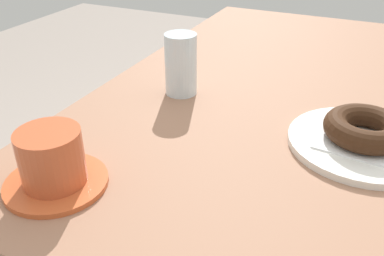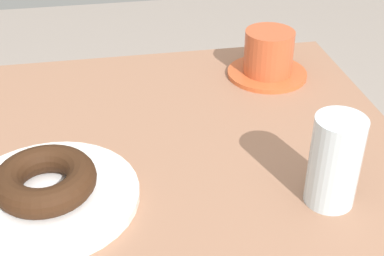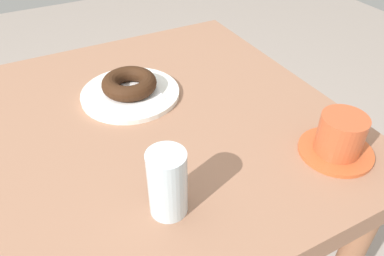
{
  "view_description": "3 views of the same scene",
  "coord_description": "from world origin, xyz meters",
  "views": [
    {
      "loc": [
        0.8,
        0.1,
        1.11
      ],
      "look_at": [
        0.29,
        -0.14,
        0.78
      ],
      "focal_mm": 39.11,
      "sensor_mm": 36.0,
      "label": 1
    },
    {
      "loc": [
        -0.37,
        0.02,
        1.2
      ],
      "look_at": [
        0.27,
        -0.1,
        0.78
      ],
      "focal_mm": 50.29,
      "sensor_mm": 36.0,
      "label": 2
    },
    {
      "loc": [
        -0.03,
        -0.61,
        1.24
      ],
      "look_at": [
        0.24,
        -0.1,
        0.78
      ],
      "focal_mm": 34.56,
      "sensor_mm": 36.0,
      "label": 3
    }
  ],
  "objects": [
    {
      "name": "donut_chocolate_ring",
      "position": [
        0.18,
        0.11,
        0.79
      ],
      "size": [
        0.13,
        0.13,
        0.04
      ],
      "primitive_type": "torus",
      "color": "#361E10",
      "rests_on": "napkin_chocolate_ring"
    },
    {
      "name": "coffee_cup",
      "position": [
        0.46,
        -0.27,
        0.79
      ],
      "size": [
        0.14,
        0.14,
        0.08
      ],
      "color": "#CB582C",
      "rests_on": "table"
    },
    {
      "name": "water_glass",
      "position": [
        0.12,
        -0.24,
        0.81
      ],
      "size": [
        0.06,
        0.06,
        0.12
      ],
      "primitive_type": "cylinder",
      "color": "silver",
      "rests_on": "table"
    },
    {
      "name": "napkin_chocolate_ring",
      "position": [
        0.18,
        0.11,
        0.77
      ],
      "size": [
        0.14,
        0.14,
        0.0
      ],
      "primitive_type": "cube",
      "rotation": [
        0.0,
        0.0,
        -0.09
      ],
      "color": "white",
      "rests_on": "plate_chocolate_ring"
    },
    {
      "name": "plate_chocolate_ring",
      "position": [
        0.18,
        0.11,
        0.76
      ],
      "size": [
        0.23,
        0.23,
        0.01
      ],
      "primitive_type": "cylinder",
      "color": "white",
      "rests_on": "table"
    },
    {
      "name": "table",
      "position": [
        0.0,
        0.0,
        0.67
      ],
      "size": [
        1.18,
        0.82,
        0.75
      ],
      "color": "#996B52",
      "rests_on": "ground_plane"
    }
  ]
}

